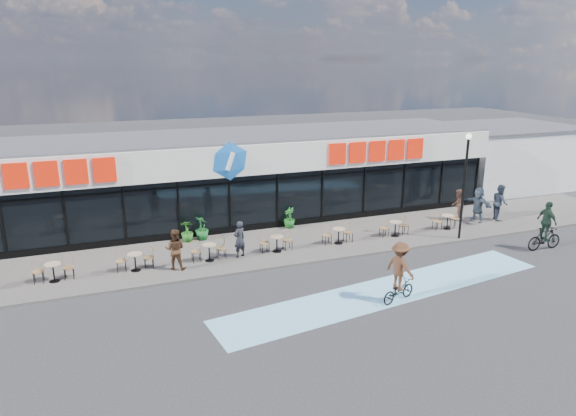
% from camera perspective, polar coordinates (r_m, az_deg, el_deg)
% --- Properties ---
extents(ground, '(120.00, 120.00, 0.00)m').
position_cam_1_polar(ground, '(19.77, -1.30, -9.20)').
color(ground, '#28282B').
rests_on(ground, ground).
extents(sidewalk, '(44.00, 5.00, 0.10)m').
position_cam_1_polar(sidewalk, '(23.71, -4.88, -4.67)').
color(sidewalk, '#5A5350').
rests_on(sidewalk, ground).
extents(bike_lane, '(14.17, 4.13, 0.01)m').
position_cam_1_polar(bike_lane, '(20.12, 11.11, -9.03)').
color(bike_lane, '#77BFE1').
rests_on(bike_lane, ground).
extents(building, '(30.60, 6.57, 4.75)m').
position_cam_1_polar(building, '(28.12, -8.00, 3.44)').
color(building, black).
rests_on(building, ground).
extents(neighbour_building, '(9.20, 7.20, 4.11)m').
position_cam_1_polar(neighbour_building, '(38.87, 22.71, 5.47)').
color(neighbour_building, white).
rests_on(neighbour_building, ground).
extents(lamp_post, '(0.28, 0.28, 5.10)m').
position_cam_1_polar(lamp_post, '(25.56, 19.05, 3.25)').
color(lamp_post, black).
rests_on(lamp_post, sidewalk).
extents(bistro_set_1, '(1.54, 0.62, 0.90)m').
position_cam_1_polar(bistro_set_1, '(22.21, -24.62, -6.25)').
color(bistro_set_1, tan).
rests_on(bistro_set_1, sidewalk).
extents(bistro_set_2, '(1.54, 0.62, 0.90)m').
position_cam_1_polar(bistro_set_2, '(22.13, -16.65, -5.49)').
color(bistro_set_2, tan).
rests_on(bistro_set_2, sidewalk).
extents(bistro_set_3, '(1.54, 0.62, 0.90)m').
position_cam_1_polar(bistro_set_3, '(22.47, -8.79, -4.64)').
color(bistro_set_3, tan).
rests_on(bistro_set_3, sidewalk).
extents(bistro_set_4, '(1.54, 0.62, 0.90)m').
position_cam_1_polar(bistro_set_4, '(23.22, -1.33, -3.74)').
color(bistro_set_4, tan).
rests_on(bistro_set_4, sidewalk).
extents(bistro_set_5, '(1.54, 0.62, 0.90)m').
position_cam_1_polar(bistro_set_5, '(24.34, 5.55, -2.86)').
color(bistro_set_5, tan).
rests_on(bistro_set_5, sidewalk).
extents(bistro_set_6, '(1.54, 0.62, 0.90)m').
position_cam_1_polar(bistro_set_6, '(25.78, 11.73, -2.03)').
color(bistro_set_6, tan).
rests_on(bistro_set_6, sidewalk).
extents(bistro_set_7, '(1.54, 0.62, 0.90)m').
position_cam_1_polar(bistro_set_7, '(27.50, 17.19, -1.28)').
color(bistro_set_7, tan).
rests_on(bistro_set_7, sidewalk).
extents(potted_plant_left, '(0.67, 0.67, 1.03)m').
position_cam_1_polar(potted_plant_left, '(24.89, -11.15, -2.53)').
color(potted_plant_left, '#24631C').
rests_on(potted_plant_left, sidewalk).
extents(potted_plant_mid, '(0.89, 0.89, 1.15)m').
position_cam_1_polar(potted_plant_mid, '(25.02, -9.57, -2.20)').
color(potted_plant_mid, '#195A24').
rests_on(potted_plant_mid, sidewalk).
extents(potted_plant_right, '(0.72, 0.72, 1.06)m').
position_cam_1_polar(potted_plant_right, '(26.38, 0.13, -1.09)').
color(potted_plant_right, '#18541A').
rests_on(potted_plant_right, sidewalk).
extents(patron_left, '(0.71, 0.60, 1.64)m').
position_cam_1_polar(patron_left, '(22.54, -5.41, -3.46)').
color(patron_left, black).
rests_on(patron_left, sidewalk).
extents(patron_right, '(1.03, 0.93, 1.73)m').
position_cam_1_polar(patron_right, '(21.64, -12.44, -4.51)').
color(patron_right, '#432818').
rests_on(patron_right, sidewalk).
extents(pedestrian_a, '(1.06, 1.83, 1.88)m').
position_cam_1_polar(pedestrian_a, '(29.09, 20.35, 0.37)').
color(pedestrian_a, '#2F3C49').
rests_on(pedestrian_a, sidewalk).
extents(pedestrian_b, '(1.07, 1.17, 1.95)m').
position_cam_1_polar(pedestrian_b, '(29.84, 22.48, 0.59)').
color(pedestrian_b, '#2B3543').
rests_on(pedestrian_b, sidewalk).
extents(pedestrian_c, '(1.05, 1.03, 1.71)m').
position_cam_1_polar(pedestrian_c, '(29.02, 18.35, 0.34)').
color(pedestrian_c, brown).
rests_on(pedestrian_c, sidewalk).
extents(cyclist_a, '(1.67, 1.33, 2.27)m').
position_cam_1_polar(cyclist_a, '(19.00, 12.28, -7.23)').
color(cyclist_a, black).
rests_on(cyclist_a, ground).
extents(cyclist_b, '(1.85, 1.10, 2.31)m').
position_cam_1_polar(cyclist_b, '(26.29, 26.71, -2.25)').
color(cyclist_b, black).
rests_on(cyclist_b, ground).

